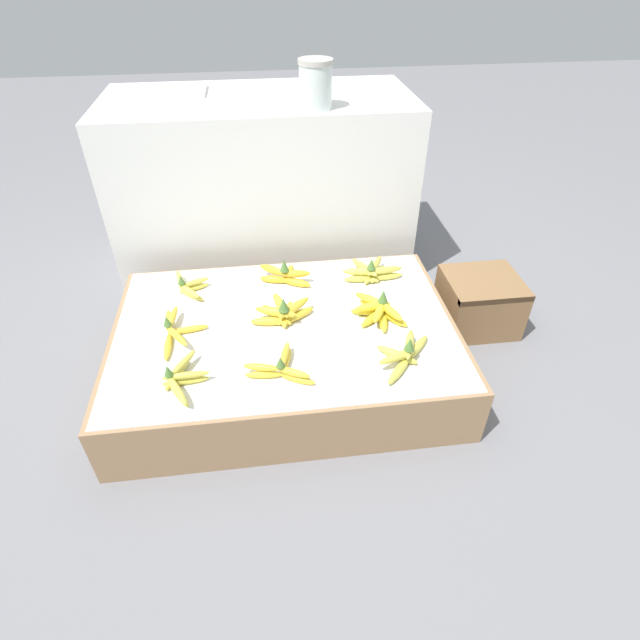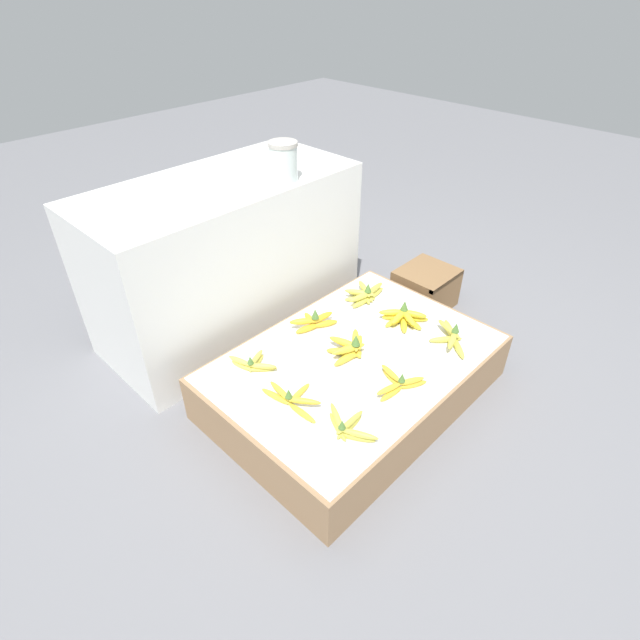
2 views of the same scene
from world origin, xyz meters
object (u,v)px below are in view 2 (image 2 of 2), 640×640
object	(u,v)px
banana_bunch_back_midright	(365,294)
banana_bunch_middle_midleft	(350,347)
banana_bunch_front_midright	(451,336)
wooden_crate	(425,288)
banana_bunch_back_left	(253,363)
banana_bunch_middle_midright	(404,317)
banana_bunch_back_midleft	(314,321)
banana_bunch_middle_left	(292,399)
glass_jar	(283,161)
banana_bunch_front_midleft	(398,383)
foam_tray_white	(132,196)
banana_bunch_front_left	(348,427)

from	to	relation	value
banana_bunch_back_midright	banana_bunch_middle_midleft	bearing A→B (deg)	-148.36
banana_bunch_front_midright	wooden_crate	bearing A→B (deg)	43.46
banana_bunch_back_midright	banana_bunch_back_left	bearing A→B (deg)	-179.90
banana_bunch_middle_midleft	banana_bunch_middle_midright	bearing A→B (deg)	-5.13
banana_bunch_back_midleft	banana_bunch_back_midright	xyz separation A→B (m)	(0.33, -0.02, -0.00)
banana_bunch_middle_left	banana_bunch_back_left	xyz separation A→B (m)	(0.03, 0.25, 0.00)
banana_bunch_middle_midleft	banana_bunch_middle_midright	world-z (taller)	banana_bunch_middle_midleft
banana_bunch_back_left	banana_bunch_back_midleft	xyz separation A→B (m)	(0.36, 0.02, 0.01)
glass_jar	banana_bunch_middle_midright	bearing A→B (deg)	-76.77
banana_bunch_middle_midleft	banana_bunch_front_midleft	bearing A→B (deg)	-95.70
banana_bunch_back_midright	glass_jar	world-z (taller)	glass_jar
banana_bunch_back_midleft	foam_tray_white	xyz separation A→B (m)	(-0.40, 0.63, 0.52)
banana_bunch_front_left	banana_bunch_middle_midright	bearing A→B (deg)	20.60
banana_bunch_front_left	banana_bunch_front_midleft	size ratio (longest dim) A/B	1.10
banana_bunch_middle_midleft	glass_jar	world-z (taller)	glass_jar
banana_bunch_middle_left	banana_bunch_back_left	size ratio (longest dim) A/B	1.36
banana_bunch_back_midright	banana_bunch_front_midright	bearing A→B (deg)	-89.01
banana_bunch_front_midleft	banana_bunch_back_left	world-z (taller)	banana_bunch_front_midleft
banana_bunch_back_left	banana_bunch_back_midleft	world-z (taller)	banana_bunch_back_midleft
banana_bunch_middle_left	banana_bunch_back_midleft	size ratio (longest dim) A/B	1.35
banana_bunch_front_midleft	banana_bunch_back_midleft	bearing A→B (deg)	84.25
banana_bunch_middle_midleft	banana_bunch_back_left	world-z (taller)	banana_bunch_middle_midleft
banana_bunch_middle_left	banana_bunch_front_left	bearing A→B (deg)	-80.31
banana_bunch_front_left	banana_bunch_front_midleft	bearing A→B (deg)	1.79
banana_bunch_middle_midright	banana_bunch_back_midleft	bearing A→B (deg)	138.72
banana_bunch_middle_midleft	banana_bunch_middle_left	bearing A→B (deg)	-174.36
glass_jar	banana_bunch_back_midleft	bearing A→B (deg)	-115.58
banana_bunch_front_midright	foam_tray_white	distance (m)	1.45
banana_bunch_front_left	banana_bunch_back_left	world-z (taller)	same
banana_bunch_middle_left	banana_bunch_middle_midright	xyz separation A→B (m)	(0.69, 0.01, 0.01)
banana_bunch_middle_midright	banana_bunch_front_left	bearing A→B (deg)	-159.40
wooden_crate	banana_bunch_front_left	distance (m)	1.21
banana_bunch_middle_left	foam_tray_white	xyz separation A→B (m)	(-0.01, 0.91, 0.53)
wooden_crate	glass_jar	bearing A→B (deg)	145.26
banana_bunch_middle_midleft	banana_bunch_middle_midright	distance (m)	0.33
banana_bunch_back_left	banana_bunch_middle_midleft	bearing A→B (deg)	-32.40
glass_jar	banana_bunch_middle_midleft	bearing A→B (deg)	-107.91
banana_bunch_front_left	banana_bunch_back_midleft	bearing A→B (deg)	55.72
banana_bunch_front_left	banana_bunch_middle_midright	xyz separation A→B (m)	(0.65, 0.25, 0.01)
banana_bunch_middle_left	glass_jar	size ratio (longest dim) A/B	1.58
banana_bunch_front_left	banana_bunch_middle_left	size ratio (longest dim) A/B	0.89
banana_bunch_middle_left	banana_bunch_back_left	distance (m)	0.25
banana_bunch_back_left	banana_bunch_back_midleft	bearing A→B (deg)	3.38
banana_bunch_front_left	banana_bunch_back_left	distance (m)	0.49
wooden_crate	banana_bunch_back_midright	distance (m)	0.47
banana_bunch_front_midright	banana_bunch_middle_midleft	distance (m)	0.44
banana_bunch_back_midright	glass_jar	size ratio (longest dim) A/B	1.40
banana_bunch_middle_left	banana_bunch_back_midleft	bearing A→B (deg)	35.04
wooden_crate	foam_tray_white	world-z (taller)	foam_tray_white
wooden_crate	banana_bunch_middle_midright	bearing A→B (deg)	-158.47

